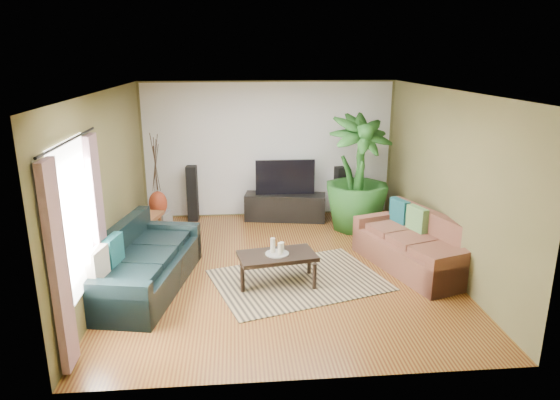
{
  "coord_description": "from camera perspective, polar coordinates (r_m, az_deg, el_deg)",
  "views": [
    {
      "loc": [
        -0.65,
        -7.07,
        3.19
      ],
      "look_at": [
        0.0,
        0.2,
        1.05
      ],
      "focal_mm": 32.0,
      "sensor_mm": 36.0,
      "label": 1
    }
  ],
  "objects": [
    {
      "name": "potted_plant",
      "position": [
        9.33,
        8.84,
        3.02
      ],
      "size": [
        1.52,
        1.52,
        2.14
      ],
      "primitive_type": "imported",
      "rotation": [
        0.0,
        0.0,
        0.32
      ],
      "color": "#20531B",
      "rests_on": "floor"
    },
    {
      "name": "area_rug",
      "position": [
        7.41,
        2.14,
        -9.12
      ],
      "size": [
        2.77,
        2.31,
        0.01
      ],
      "primitive_type": "cube",
      "rotation": [
        0.0,
        0.0,
        0.3
      ],
      "color": "tan",
      "rests_on": "floor"
    },
    {
      "name": "sofa_right",
      "position": [
        7.93,
        14.96,
        -4.66
      ],
      "size": [
        1.5,
        2.19,
        0.85
      ],
      "primitive_type": "cube",
      "rotation": [
        0.0,
        0.0,
        -1.25
      ],
      "color": "brown",
      "rests_on": "floor"
    },
    {
      "name": "ceiling",
      "position": [
        7.12,
        0.15,
        12.39
      ],
      "size": [
        5.5,
        5.5,
        0.0
      ],
      "primitive_type": "plane",
      "rotation": [
        3.14,
        0.0,
        0.0
      ],
      "color": "white",
      "rests_on": "ground"
    },
    {
      "name": "tv_stand",
      "position": [
        9.93,
        0.59,
        -0.8
      ],
      "size": [
        1.64,
        0.74,
        0.53
      ],
      "primitive_type": "cube",
      "rotation": [
        0.0,
        0.0,
        -0.17
      ],
      "color": "black",
      "rests_on": "floor"
    },
    {
      "name": "vase",
      "position": [
        9.48,
        -13.77,
        -0.41
      ],
      "size": [
        0.34,
        0.34,
        0.47
      ],
      "primitive_type": "ellipsoid",
      "color": "#9C361C",
      "rests_on": "pedestal"
    },
    {
      "name": "curtain_rod",
      "position": [
        5.83,
        -22.99,
        6.25
      ],
      "size": [
        0.03,
        1.9,
        0.03
      ],
      "primitive_type": "cylinder",
      "rotation": [
        1.57,
        0.0,
        0.0
      ],
      "color": "black",
      "rests_on": "ground"
    },
    {
      "name": "backwall_panel",
      "position": [
        10.01,
        -1.29,
        5.74
      ],
      "size": [
        4.9,
        0.0,
        4.9
      ],
      "primitive_type": "plane",
      "rotation": [
        1.57,
        0.0,
        0.0
      ],
      "color": "white",
      "rests_on": "ground"
    },
    {
      "name": "window_pane",
      "position": [
        6.04,
        -22.5,
        -2.18
      ],
      "size": [
        0.0,
        1.8,
        1.8
      ],
      "primitive_type": "plane",
      "rotation": [
        1.57,
        0.0,
        1.57
      ],
      "color": "white",
      "rests_on": "ground"
    },
    {
      "name": "wall_back",
      "position": [
        10.02,
        -1.3,
        5.75
      ],
      "size": [
        5.0,
        0.0,
        5.0
      ],
      "primitive_type": "plane",
      "rotation": [
        1.57,
        0.0,
        0.0
      ],
      "color": "brown",
      "rests_on": "ground"
    },
    {
      "name": "pedestal",
      "position": [
        9.58,
        -13.63,
        -2.42
      ],
      "size": [
        0.47,
        0.47,
        0.37
      ],
      "primitive_type": "cube",
      "rotation": [
        0.0,
        0.0,
        -0.34
      ],
      "color": "gray",
      "rests_on": "floor"
    },
    {
      "name": "candle_tray",
      "position": [
        7.16,
        -0.33,
        -6.14
      ],
      "size": [
        0.34,
        0.34,
        0.01
      ],
      "primitive_type": "cylinder",
      "color": "gray",
      "rests_on": "coffee_table"
    },
    {
      "name": "television",
      "position": [
        9.79,
        0.59,
        2.64
      ],
      "size": [
        1.16,
        0.06,
        0.69
      ],
      "primitive_type": "cube",
      "color": "black",
      "rests_on": "tv_stand"
    },
    {
      "name": "candle_tall",
      "position": [
        7.14,
        -0.83,
        -5.2
      ],
      "size": [
        0.07,
        0.07,
        0.22
      ],
      "primitive_type": "cylinder",
      "color": "beige",
      "rests_on": "candle_tray"
    },
    {
      "name": "wall_front",
      "position": [
        4.74,
        3.18,
        -6.52
      ],
      "size": [
        5.0,
        0.0,
        5.0
      ],
      "primitive_type": "plane",
      "rotation": [
        -1.57,
        0.0,
        0.0
      ],
      "color": "brown",
      "rests_on": "ground"
    },
    {
      "name": "side_table",
      "position": [
        8.85,
        -15.25,
        -3.39
      ],
      "size": [
        0.67,
        0.67,
        0.58
      ],
      "primitive_type": "cube",
      "rotation": [
        0.0,
        0.0,
        -0.25
      ],
      "color": "#955730",
      "rests_on": "floor"
    },
    {
      "name": "candle_mid",
      "position": [
        7.09,
        0.02,
        -5.57
      ],
      "size": [
        0.07,
        0.07,
        0.17
      ],
      "primitive_type": "cylinder",
      "color": "#F1EBCB",
      "rests_on": "candle_tray"
    },
    {
      "name": "curtain_near",
      "position": [
        5.45,
        -23.97,
        -7.17
      ],
      "size": [
        0.08,
        0.35,
        2.2
      ],
      "primitive_type": "cube",
      "color": "gray",
      "rests_on": "ground"
    },
    {
      "name": "speaker_right",
      "position": [
        10.15,
        6.83,
        0.93
      ],
      "size": [
        0.23,
        0.25,
        1.03
      ],
      "primitive_type": "cube",
      "rotation": [
        0.0,
        0.0,
        0.28
      ],
      "color": "black",
      "rests_on": "floor"
    },
    {
      "name": "wall_left",
      "position": [
        7.54,
        -19.15,
        1.29
      ],
      "size": [
        0.0,
        5.5,
        5.5
      ],
      "primitive_type": "plane",
      "rotation": [
        1.57,
        0.0,
        1.57
      ],
      "color": "brown",
      "rests_on": "ground"
    },
    {
      "name": "speaker_left",
      "position": [
        9.97,
        -9.97,
        0.74
      ],
      "size": [
        0.21,
        0.23,
        1.1
      ],
      "primitive_type": "cube",
      "rotation": [
        0.0,
        0.0,
        -0.07
      ],
      "color": "black",
      "rests_on": "floor"
    },
    {
      "name": "coffee_table",
      "position": [
        7.25,
        -0.33,
        -7.82
      ],
      "size": [
        1.18,
        0.78,
        0.45
      ],
      "primitive_type": "cube",
      "rotation": [
        0.0,
        0.0,
        0.18
      ],
      "color": "black",
      "rests_on": "floor"
    },
    {
      "name": "floor",
      "position": [
        7.79,
        0.13,
        -7.85
      ],
      "size": [
        5.5,
        5.5,
        0.0
      ],
      "primitive_type": "plane",
      "color": "brown",
      "rests_on": "ground"
    },
    {
      "name": "curtain_far",
      "position": [
        6.79,
        -20.07,
        -2.19
      ],
      "size": [
        0.08,
        0.35,
        2.2
      ],
      "primitive_type": "cube",
      "color": "gray",
      "rests_on": "ground"
    },
    {
      "name": "wall_right",
      "position": [
        7.96,
        18.38,
        2.12
      ],
      "size": [
        0.0,
        5.5,
        5.5
      ],
      "primitive_type": "plane",
      "rotation": [
        1.57,
        0.0,
        -1.57
      ],
      "color": "brown",
      "rests_on": "ground"
    },
    {
      "name": "candle_short",
      "position": [
        7.19,
        0.19,
        -5.38
      ],
      "size": [
        0.07,
        0.07,
        0.14
      ],
      "primitive_type": "cylinder",
      "color": "#EDE9C8",
      "rests_on": "candle_tray"
    },
    {
      "name": "plant_pot",
      "position": [
        9.58,
        8.6,
        -2.33
      ],
      "size": [
        0.4,
        0.4,
        0.31
      ],
      "primitive_type": "cylinder",
      "color": "black",
      "rests_on": "floor"
    },
    {
      "name": "sofa_left",
      "position": [
        7.28,
        -15.27,
        -6.61
      ],
      "size": [
        1.44,
        2.48,
        0.85
      ],
      "primitive_type": "cube",
      "rotation": [
        0.0,
        0.0,
        1.37
      ],
      "color": "black",
      "rests_on": "floor"
    }
  ]
}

